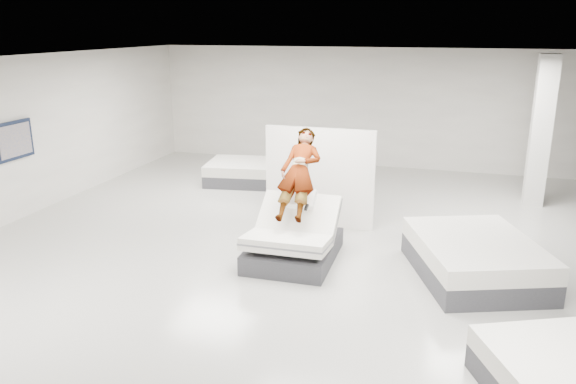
# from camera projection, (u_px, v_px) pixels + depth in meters

# --- Properties ---
(room) EXTENTS (14.00, 14.04, 3.20)m
(room) POSITION_uv_depth(u_px,v_px,m) (300.00, 168.00, 8.80)
(room) COLOR #A4A29B
(room) RESTS_ON ground
(hero_bed) EXTENTS (1.38, 1.80, 1.09)m
(hero_bed) POSITION_uv_depth(u_px,v_px,m) (294.00, 241.00, 9.26)
(hero_bed) COLOR #37373C
(hero_bed) RESTS_ON floor
(person) EXTENTS (0.67, 1.56, 1.53)m
(person) POSITION_uv_depth(u_px,v_px,m) (299.00, 187.00, 9.32)
(person) COLOR slate
(person) RESTS_ON hero_bed
(remote) EXTENTS (0.05, 0.14, 0.08)m
(remote) POSITION_uv_depth(u_px,v_px,m) (306.00, 207.00, 9.00)
(remote) COLOR black
(remote) RESTS_ON person
(divider_panel) EXTENTS (2.11, 0.10, 1.92)m
(divider_panel) POSITION_uv_depth(u_px,v_px,m) (319.00, 178.00, 10.69)
(divider_panel) COLOR white
(divider_panel) RESTS_ON floor
(flat_bed_right_far) EXTENTS (2.37, 2.69, 0.61)m
(flat_bed_right_far) POSITION_uv_depth(u_px,v_px,m) (475.00, 258.00, 8.64)
(flat_bed_right_far) COLOR #37373C
(flat_bed_right_far) RESTS_ON floor
(flat_bed_left_far) EXTENTS (2.11, 1.71, 0.53)m
(flat_bed_left_far) POSITION_uv_depth(u_px,v_px,m) (248.00, 172.00, 13.87)
(flat_bed_left_far) COLOR #37373C
(flat_bed_left_far) RESTS_ON floor
(column) EXTENTS (0.40, 0.40, 3.20)m
(column) POSITION_uv_depth(u_px,v_px,m) (541.00, 132.00, 11.81)
(column) COLOR silver
(column) RESTS_ON floor
(wall_poster) EXTENTS (0.06, 0.95, 0.75)m
(wall_poster) POSITION_uv_depth(u_px,v_px,m) (14.00, 140.00, 10.91)
(wall_poster) COLOR black
(wall_poster) RESTS_ON wall_left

